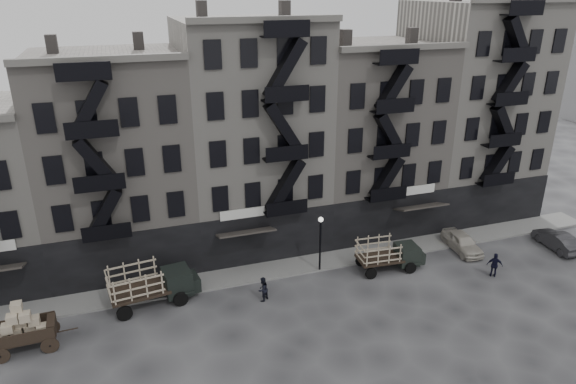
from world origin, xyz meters
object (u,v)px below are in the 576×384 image
object	(u,v)px
car_east	(462,242)
pedestrian_mid	(263,289)
wagon	(21,324)
policeman	(495,265)
stake_truck_east	(389,252)
car_far	(557,240)
stake_truck_west	(151,282)

from	to	relation	value
car_east	pedestrian_mid	size ratio (longest dim) A/B	2.48
wagon	policeman	distance (m)	30.43
stake_truck_east	car_east	world-z (taller)	stake_truck_east
car_far	stake_truck_west	bearing A→B (deg)	0.09
pedestrian_mid	policeman	bearing A→B (deg)	134.83
car_east	policeman	size ratio (longest dim) A/B	2.32
car_far	policeman	xyz separation A→B (m)	(-7.47, -1.89, 0.21)
car_far	policeman	size ratio (longest dim) A/B	2.32
car_east	policeman	xyz separation A→B (m)	(-0.23, -3.98, 0.19)
policeman	car_far	bearing A→B (deg)	-132.42
stake_truck_west	wagon	bearing A→B (deg)	-169.90
wagon	car_east	size ratio (longest dim) A/B	0.85
car_far	policeman	world-z (taller)	policeman
pedestrian_mid	wagon	bearing A→B (deg)	-35.63
stake_truck_east	pedestrian_mid	world-z (taller)	stake_truck_east
policeman	wagon	bearing A→B (deg)	29.61
wagon	stake_truck_west	world-z (taller)	wagon
wagon	stake_truck_east	world-z (taller)	wagon
wagon	car_east	distance (m)	30.66
stake_truck_west	car_east	bearing A→B (deg)	-8.35
car_east	pedestrian_mid	xyz separation A→B (m)	(-16.52, -1.64, 0.13)
car_east	stake_truck_west	bearing A→B (deg)	-176.51
pedestrian_mid	stake_truck_west	bearing A→B (deg)	-53.08
car_east	car_far	xyz separation A→B (m)	(7.24, -2.09, -0.02)
wagon	car_far	bearing A→B (deg)	-2.57
stake_truck_west	policeman	bearing A→B (deg)	-18.10
stake_truck_west	stake_truck_east	size ratio (longest dim) A/B	1.17
wagon	pedestrian_mid	size ratio (longest dim) A/B	2.09
stake_truck_east	car_far	world-z (taller)	stake_truck_east
wagon	car_far	size ratio (longest dim) A/B	0.84
wagon	stake_truck_east	distance (m)	23.78
car_far	pedestrian_mid	bearing A→B (deg)	3.52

